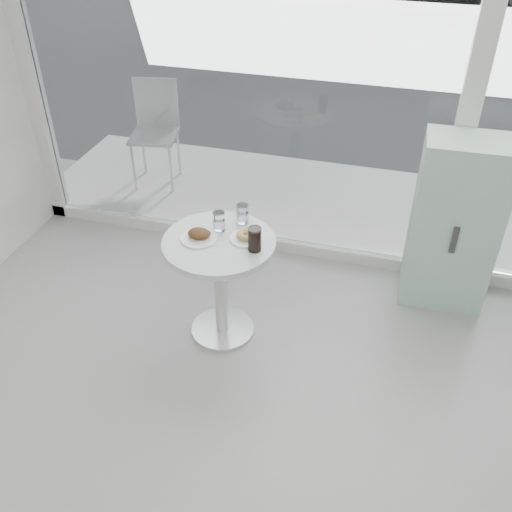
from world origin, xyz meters
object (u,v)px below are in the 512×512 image
(main_table, at_px, (220,268))
(patio_chair, at_px, (156,126))
(plate_donut, at_px, (246,236))
(water_tumbler_a, at_px, (219,222))
(water_tumbler_b, at_px, (242,215))
(plate_fritter, at_px, (200,235))
(cola_glass, at_px, (255,240))
(mint_cabinet, at_px, (454,224))

(main_table, distance_m, patio_chair, 2.30)
(plate_donut, bearing_deg, patio_chair, 128.41)
(water_tumbler_a, height_order, water_tumbler_b, water_tumbler_b)
(patio_chair, bearing_deg, plate_fritter, -68.86)
(patio_chair, height_order, water_tumbler_a, patio_chair)
(main_table, bearing_deg, water_tumbler_b, 71.28)
(plate_donut, relative_size, cola_glass, 1.32)
(mint_cabinet, distance_m, patio_chair, 2.94)
(main_table, bearing_deg, plate_fritter, -173.88)
(patio_chair, distance_m, plate_fritter, 2.25)
(mint_cabinet, relative_size, patio_chair, 1.30)
(plate_donut, xyz_separation_m, water_tumbler_a, (-0.20, 0.06, 0.04))
(patio_chair, distance_m, water_tumbler_a, 2.19)
(main_table, bearing_deg, cola_glass, -8.21)
(main_table, height_order, water_tumbler_b, water_tumbler_b)
(water_tumbler_a, bearing_deg, patio_chair, 125.26)
(patio_chair, xyz_separation_m, plate_fritter, (1.17, -1.91, 0.19))
(patio_chair, relative_size, water_tumbler_a, 7.64)
(main_table, xyz_separation_m, plate_donut, (0.16, 0.06, 0.24))
(plate_donut, relative_size, water_tumbler_b, 1.59)
(mint_cabinet, bearing_deg, plate_donut, -150.70)
(water_tumbler_a, bearing_deg, plate_fritter, -122.21)
(plate_fritter, bearing_deg, plate_donut, 15.04)
(patio_chair, height_order, water_tumbler_b, patio_chair)
(patio_chair, xyz_separation_m, cola_glass, (1.54, -1.93, 0.24))
(patio_chair, height_order, cola_glass, patio_chair)
(main_table, xyz_separation_m, cola_glass, (0.24, -0.04, 0.30))
(patio_chair, relative_size, plate_fritter, 4.13)
(main_table, relative_size, water_tumbler_b, 5.82)
(water_tumbler_a, height_order, cola_glass, cola_glass)
(main_table, relative_size, mint_cabinet, 0.61)
(patio_chair, distance_m, water_tumbler_b, 2.16)
(plate_fritter, bearing_deg, patio_chair, 121.52)
(plate_fritter, relative_size, water_tumbler_b, 1.79)
(patio_chair, bearing_deg, water_tumbler_a, -65.11)
(main_table, distance_m, water_tumbler_b, 0.38)
(water_tumbler_a, relative_size, cola_glass, 0.81)
(plate_fritter, xyz_separation_m, plate_donut, (0.28, 0.08, -0.01))
(water_tumbler_b, bearing_deg, patio_chair, 129.74)
(patio_chair, relative_size, water_tumbler_b, 7.39)
(main_table, distance_m, mint_cabinet, 1.67)
(mint_cabinet, relative_size, water_tumbler_a, 9.92)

